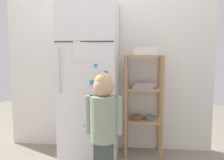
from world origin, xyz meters
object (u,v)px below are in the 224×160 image
object	(u,v)px
pantry_shelf_unit	(143,97)
fruit_bin	(145,52)
refrigerator	(90,80)
child_standing	(104,118)

from	to	relation	value
pantry_shelf_unit	fruit_bin	world-z (taller)	fruit_bin
refrigerator	fruit_bin	size ratio (longest dim) A/B	7.01
child_standing	pantry_shelf_unit	distance (m)	0.77
refrigerator	fruit_bin	xyz separation A→B (m)	(0.59, 0.14, 0.31)
child_standing	refrigerator	bearing A→B (deg)	112.62
refrigerator	pantry_shelf_unit	size ratio (longest dim) A/B	1.53
pantry_shelf_unit	fruit_bin	bearing A→B (deg)	-66.53
child_standing	fruit_bin	size ratio (longest dim) A/B	3.99
pantry_shelf_unit	refrigerator	bearing A→B (deg)	-165.60
pantry_shelf_unit	fruit_bin	xyz separation A→B (m)	(0.01, -0.01, 0.52)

